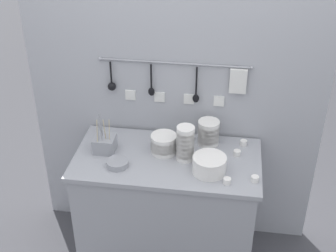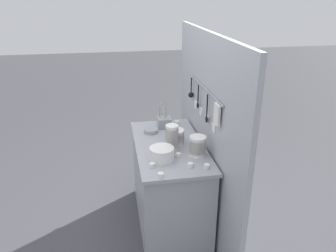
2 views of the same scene
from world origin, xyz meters
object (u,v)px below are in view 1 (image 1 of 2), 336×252
object	(u,v)px
bowl_stack_nested_right	(164,144)
cup_centre	(227,181)
plate_stack	(209,165)
cup_back_right	(207,156)
cup_mid_row	(255,179)
cup_beside_plates	(104,136)
cup_front_right	(244,143)
bowl_stack_wide_centre	(185,143)
bowl_stack_back_corner	(208,133)
cup_by_caddy	(237,153)
steel_mixing_bowl	(117,163)
cutlery_caddy	(105,143)

from	to	relation	value
bowl_stack_nested_right	cup_centre	size ratio (longest dim) A/B	3.63
plate_stack	cup_back_right	bearing A→B (deg)	98.63
cup_mid_row	cup_centre	bearing A→B (deg)	-164.94
cup_beside_plates	cup_centre	size ratio (longest dim) A/B	1.00
cup_front_right	bowl_stack_wide_centre	bearing A→B (deg)	-149.84
cup_mid_row	cup_centre	distance (m)	0.17
bowl_stack_wide_centre	cup_front_right	world-z (taller)	bowl_stack_wide_centre
bowl_stack_nested_right	cup_beside_plates	size ratio (longest dim) A/B	3.63
bowl_stack_back_corner	cup_back_right	size ratio (longest dim) A/B	3.71
bowl_stack_wide_centre	cup_front_right	bearing A→B (deg)	30.16
cup_by_caddy	steel_mixing_bowl	bearing A→B (deg)	-162.98
cup_centre	cup_back_right	bearing A→B (deg)	119.45
cup_by_caddy	cup_centre	size ratio (longest dim) A/B	1.00
cup_front_right	bowl_stack_nested_right	bearing A→B (deg)	-163.05
bowl_stack_wide_centre	steel_mixing_bowl	distance (m)	0.44
plate_stack	cup_back_right	world-z (taller)	plate_stack
cup_centre	bowl_stack_nested_right	bearing A→B (deg)	147.32
bowl_stack_back_corner	bowl_stack_nested_right	xyz separation A→B (m)	(-0.28, -0.14, -0.02)
cup_beside_plates	cup_mid_row	bearing A→B (deg)	-18.00
cutlery_caddy	cup_front_right	size ratio (longest dim) A/B	5.72
cup_mid_row	cup_beside_plates	xyz separation A→B (m)	(-1.02, 0.33, 0.00)
cup_mid_row	cup_back_right	world-z (taller)	same
steel_mixing_bowl	cup_mid_row	world-z (taller)	steel_mixing_bowl
bowl_stack_back_corner	cup_front_right	world-z (taller)	bowl_stack_back_corner
bowl_stack_nested_right	plate_stack	size ratio (longest dim) A/B	0.82
plate_stack	bowl_stack_wide_centre	bearing A→B (deg)	144.18
steel_mixing_bowl	cup_by_caddy	world-z (taller)	steel_mixing_bowl
bowl_stack_nested_right	cutlery_caddy	distance (m)	0.39
bowl_stack_back_corner	cup_by_caddy	xyz separation A→B (m)	(0.20, -0.11, -0.07)
cup_mid_row	cup_back_right	size ratio (longest dim) A/B	1.00
bowl_stack_back_corner	bowl_stack_wide_centre	size ratio (longest dim) A/B	0.73
bowl_stack_wide_centre	cup_by_caddy	bearing A→B (deg)	15.07
plate_stack	steel_mixing_bowl	xyz separation A→B (m)	(-0.57, -0.02, -0.04)
cup_front_right	cup_by_caddy	size ratio (longest dim) A/B	1.00
cup_centre	cup_mid_row	bearing A→B (deg)	15.06
cutlery_caddy	bowl_stack_nested_right	bearing A→B (deg)	5.67
steel_mixing_bowl	cutlery_caddy	world-z (taller)	cutlery_caddy
cutlery_caddy	cup_centre	bearing A→B (deg)	-16.07
cup_centre	steel_mixing_bowl	bearing A→B (deg)	173.68
cup_back_right	cup_centre	distance (m)	0.28
steel_mixing_bowl	cup_mid_row	xyz separation A→B (m)	(0.85, -0.03, -0.00)
cup_front_right	cup_back_right	world-z (taller)	same
bowl_stack_back_corner	cup_beside_plates	size ratio (longest dim) A/B	3.71
cup_centre	cup_front_right	bearing A→B (deg)	77.78
bowl_stack_nested_right	cup_by_caddy	size ratio (longest dim) A/B	3.63
bowl_stack_back_corner	cutlery_caddy	world-z (taller)	cutlery_caddy
bowl_stack_wide_centre	cup_back_right	distance (m)	0.17
bowl_stack_wide_centre	cutlery_caddy	world-z (taller)	cutlery_caddy
bowl_stack_back_corner	cup_mid_row	distance (m)	0.48
steel_mixing_bowl	cup_front_right	xyz separation A→B (m)	(0.78, 0.35, -0.00)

